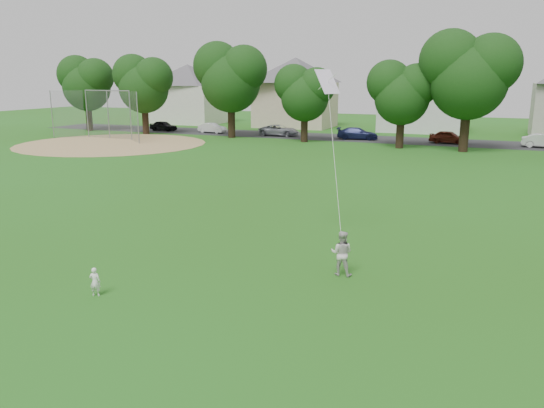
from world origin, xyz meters
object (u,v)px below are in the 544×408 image
at_px(toddler, 95,282).
at_px(kite, 334,157).
at_px(baseball_backstop, 104,115).
at_px(older_boy, 342,253).

distance_m(toddler, kite, 8.75).
bearing_deg(baseball_backstop, toddler, -50.54).
xyz_separation_m(toddler, baseball_backstop, (-27.26, 33.12, 2.04)).
bearing_deg(toddler, baseball_backstop, -68.59).
bearing_deg(baseball_backstop, older_boy, -40.59).
relative_size(kite, baseball_backstop, 0.56).
height_order(toddler, kite, kite).
xyz_separation_m(older_boy, baseball_backstop, (-33.45, 28.66, 1.74)).
bearing_deg(toddler, older_boy, -162.32).
height_order(toddler, baseball_backstop, baseball_backstop).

